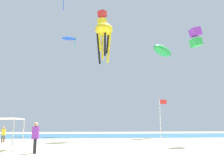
{
  "coord_description": "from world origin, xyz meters",
  "views": [
    {
      "loc": [
        -2.9,
        -16.86,
        1.6
      ],
      "look_at": [
        0.05,
        6.88,
        5.87
      ],
      "focal_mm": 38.25,
      "sensor_mm": 36.0,
      "label": 1
    }
  ],
  "objects_px": {
    "person_near_tent": "(35,135)",
    "kite_box_red": "(102,18)",
    "banner_flag": "(161,118)",
    "kite_delta_blue": "(69,37)",
    "kite_octopus_yellow": "(104,32)",
    "person_leftmost": "(3,133)",
    "kite_inflatable_green": "(163,51)",
    "kite_box_purple": "(196,37)"
  },
  "relations": [
    {
      "from": "person_leftmost",
      "to": "kite_delta_blue",
      "type": "xyz_separation_m",
      "value": [
        5.1,
        17.91,
        17.39
      ]
    },
    {
      "from": "kite_box_purple",
      "to": "kite_inflatable_green",
      "type": "distance_m",
      "value": 14.18
    },
    {
      "from": "kite_delta_blue",
      "to": "kite_inflatable_green",
      "type": "distance_m",
      "value": 18.41
    },
    {
      "from": "kite_delta_blue",
      "to": "kite_octopus_yellow",
      "type": "distance_m",
      "value": 16.63
    },
    {
      "from": "banner_flag",
      "to": "kite_delta_blue",
      "type": "xyz_separation_m",
      "value": [
        -9.04,
        25.32,
        16.09
      ]
    },
    {
      "from": "kite_delta_blue",
      "to": "kite_octopus_yellow",
      "type": "bearing_deg",
      "value": 109.71
    },
    {
      "from": "banner_flag",
      "to": "kite_octopus_yellow",
      "type": "relative_size",
      "value": 0.7
    },
    {
      "from": "kite_octopus_yellow",
      "to": "kite_box_red",
      "type": "xyz_separation_m",
      "value": [
        0.92,
        14.35,
        8.79
      ]
    },
    {
      "from": "kite_delta_blue",
      "to": "person_near_tent",
      "type": "bearing_deg",
      "value": 90.16
    },
    {
      "from": "person_leftmost",
      "to": "banner_flag",
      "type": "height_order",
      "value": "banner_flag"
    },
    {
      "from": "banner_flag",
      "to": "kite_delta_blue",
      "type": "relative_size",
      "value": 1.38
    },
    {
      "from": "person_leftmost",
      "to": "kite_inflatable_green",
      "type": "relative_size",
      "value": 0.33
    },
    {
      "from": "kite_delta_blue",
      "to": "kite_inflatable_green",
      "type": "xyz_separation_m",
      "value": [
        15.13,
        -9.21,
        -5.03
      ]
    },
    {
      "from": "banner_flag",
      "to": "kite_octopus_yellow",
      "type": "height_order",
      "value": "kite_octopus_yellow"
    },
    {
      "from": "kite_delta_blue",
      "to": "kite_box_red",
      "type": "bearing_deg",
      "value": 174.03
    },
    {
      "from": "banner_flag",
      "to": "kite_box_purple",
      "type": "height_order",
      "value": "kite_box_purple"
    },
    {
      "from": "kite_delta_blue",
      "to": "kite_inflatable_green",
      "type": "bearing_deg",
      "value": 148.82
    },
    {
      "from": "person_leftmost",
      "to": "kite_inflatable_green",
      "type": "distance_m",
      "value": 25.25
    },
    {
      "from": "banner_flag",
      "to": "kite_box_red",
      "type": "relative_size",
      "value": 1.22
    },
    {
      "from": "person_near_tent",
      "to": "person_leftmost",
      "type": "relative_size",
      "value": 1.17
    },
    {
      "from": "banner_flag",
      "to": "kite_box_red",
      "type": "distance_m",
      "value": 31.96
    },
    {
      "from": "kite_octopus_yellow",
      "to": "kite_delta_blue",
      "type": "bearing_deg",
      "value": -108.43
    },
    {
      "from": "person_near_tent",
      "to": "banner_flag",
      "type": "bearing_deg",
      "value": 92.93
    },
    {
      "from": "banner_flag",
      "to": "kite_inflatable_green",
      "type": "distance_m",
      "value": 20.47
    },
    {
      "from": "kite_inflatable_green",
      "to": "kite_box_red",
      "type": "height_order",
      "value": "kite_box_red"
    },
    {
      "from": "person_near_tent",
      "to": "kite_box_red",
      "type": "bearing_deg",
      "value": 151.07
    },
    {
      "from": "person_near_tent",
      "to": "person_leftmost",
      "type": "bearing_deg",
      "value": -170.46
    },
    {
      "from": "person_near_tent",
      "to": "person_leftmost",
      "type": "xyz_separation_m",
      "value": [
        -5.1,
        10.56,
        -0.16
      ]
    },
    {
      "from": "kite_box_purple",
      "to": "kite_octopus_yellow",
      "type": "distance_m",
      "value": 11.98
    },
    {
      "from": "kite_box_purple",
      "to": "kite_octopus_yellow",
      "type": "xyz_separation_m",
      "value": [
        -8.29,
        7.93,
        3.43
      ]
    },
    {
      "from": "kite_inflatable_green",
      "to": "kite_box_red",
      "type": "xyz_separation_m",
      "value": [
        -8.88,
        8.54,
        9.08
      ]
    },
    {
      "from": "kite_octopus_yellow",
      "to": "kite_box_red",
      "type": "bearing_deg",
      "value": -131.65
    },
    {
      "from": "person_leftmost",
      "to": "kite_octopus_yellow",
      "type": "xyz_separation_m",
      "value": [
        10.44,
        2.89,
        12.65
      ]
    },
    {
      "from": "banner_flag",
      "to": "kite_octopus_yellow",
      "type": "xyz_separation_m",
      "value": [
        -3.71,
        10.3,
        11.35
      ]
    },
    {
      "from": "person_leftmost",
      "to": "kite_delta_blue",
      "type": "distance_m",
      "value": 25.48
    },
    {
      "from": "person_leftmost",
      "to": "kite_inflatable_green",
      "type": "height_order",
      "value": "kite_inflatable_green"
    },
    {
      "from": "person_leftmost",
      "to": "banner_flag",
      "type": "relative_size",
      "value": 0.43
    },
    {
      "from": "kite_inflatable_green",
      "to": "kite_box_red",
      "type": "distance_m",
      "value": 15.3
    },
    {
      "from": "kite_inflatable_green",
      "to": "kite_octopus_yellow",
      "type": "distance_m",
      "value": 11.39
    },
    {
      "from": "person_near_tent",
      "to": "kite_inflatable_green",
      "type": "distance_m",
      "value": 27.36
    },
    {
      "from": "kite_box_red",
      "to": "kite_delta_blue",
      "type": "bearing_deg",
      "value": 31.8
    },
    {
      "from": "kite_inflatable_green",
      "to": "person_near_tent",
      "type": "bearing_deg",
      "value": -172.62
    }
  ]
}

